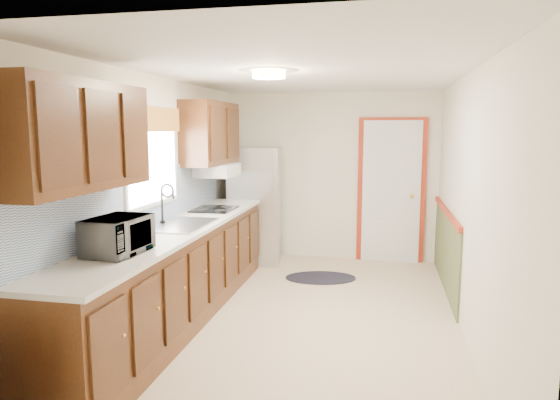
% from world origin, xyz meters
% --- Properties ---
extents(room_shell, '(3.20, 5.20, 2.52)m').
position_xyz_m(room_shell, '(0.00, 0.00, 1.20)').
color(room_shell, beige).
rests_on(room_shell, ground).
extents(kitchen_run, '(0.63, 4.00, 2.20)m').
position_xyz_m(kitchen_run, '(-1.24, -0.29, 0.81)').
color(kitchen_run, '#3C1E0D').
rests_on(kitchen_run, ground).
extents(back_wall_trim, '(1.12, 2.30, 2.08)m').
position_xyz_m(back_wall_trim, '(0.99, 2.21, 0.89)').
color(back_wall_trim, maroon).
rests_on(back_wall_trim, ground).
extents(ceiling_fixture, '(0.30, 0.30, 0.06)m').
position_xyz_m(ceiling_fixture, '(-0.30, -0.20, 2.36)').
color(ceiling_fixture, '#FFD88C').
rests_on(ceiling_fixture, room_shell).
extents(microwave, '(0.32, 0.53, 0.34)m').
position_xyz_m(microwave, '(-1.20, -1.36, 1.11)').
color(microwave, white).
rests_on(microwave, kitchen_run).
extents(refrigerator, '(0.75, 0.72, 1.63)m').
position_xyz_m(refrigerator, '(-1.02, 2.05, 0.81)').
color(refrigerator, '#B7B7BC').
rests_on(refrigerator, ground).
extents(rug, '(0.98, 0.73, 0.01)m').
position_xyz_m(rug, '(-0.01, 1.41, 0.01)').
color(rug, black).
rests_on(rug, ground).
extents(cooktop, '(0.45, 0.54, 0.02)m').
position_xyz_m(cooktop, '(-1.19, 0.79, 0.95)').
color(cooktop, black).
rests_on(cooktop, kitchen_run).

